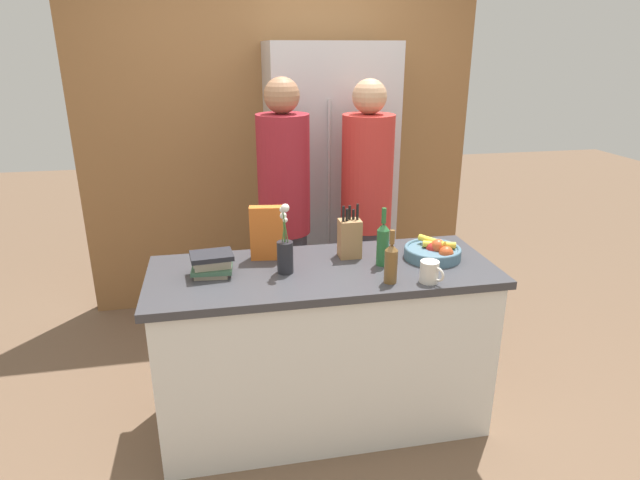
% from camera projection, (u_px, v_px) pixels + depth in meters
% --- Properties ---
extents(ground_plane, '(14.00, 14.00, 0.00)m').
position_uv_depth(ground_plane, '(323.00, 416.00, 2.96)').
color(ground_plane, brown).
extents(kitchen_island, '(1.72, 0.68, 0.89)m').
position_uv_depth(kitchen_island, '(323.00, 346.00, 2.81)').
color(kitchen_island, silver).
rests_on(kitchen_island, ground_plane).
extents(back_wall_wood, '(2.92, 0.12, 2.60)m').
position_uv_depth(back_wall_wood, '(280.00, 136.00, 4.02)').
color(back_wall_wood, olive).
rests_on(back_wall_wood, ground_plane).
extents(refrigerator, '(0.85, 0.63, 1.97)m').
position_uv_depth(refrigerator, '(328.00, 186.00, 3.85)').
color(refrigerator, '#B7B7BC').
rests_on(refrigerator, ground_plane).
extents(fruit_bowl, '(0.29, 0.29, 0.11)m').
position_uv_depth(fruit_bowl, '(434.00, 251.00, 2.77)').
color(fruit_bowl, slate).
rests_on(fruit_bowl, kitchen_island).
extents(knife_block, '(0.11, 0.10, 0.28)m').
position_uv_depth(knife_block, '(350.00, 238.00, 2.77)').
color(knife_block, '#A87A4C').
rests_on(knife_block, kitchen_island).
extents(flower_vase, '(0.08, 0.08, 0.35)m').
position_uv_depth(flower_vase, '(285.00, 251.00, 2.57)').
color(flower_vase, '#232328').
rests_on(flower_vase, kitchen_island).
extents(cereal_box, '(0.18, 0.08, 0.28)m').
position_uv_depth(cereal_box, '(267.00, 233.00, 2.74)').
color(cereal_box, orange).
rests_on(cereal_box, kitchen_island).
extents(coffee_mug, '(0.09, 0.12, 0.10)m').
position_uv_depth(coffee_mug, '(430.00, 272.00, 2.49)').
color(coffee_mug, silver).
rests_on(coffee_mug, kitchen_island).
extents(book_stack, '(0.21, 0.17, 0.11)m').
position_uv_depth(book_stack, '(212.00, 264.00, 2.56)').
color(book_stack, '#B7A88E').
rests_on(book_stack, kitchen_island).
extents(bottle_oil, '(0.06, 0.06, 0.26)m').
position_uv_depth(bottle_oil, '(391.00, 262.00, 2.47)').
color(bottle_oil, brown).
rests_on(bottle_oil, kitchen_island).
extents(bottle_vinegar, '(0.06, 0.06, 0.30)m').
position_uv_depth(bottle_vinegar, '(383.00, 243.00, 2.67)').
color(bottle_vinegar, '#286633').
rests_on(bottle_vinegar, kitchen_island).
extents(person_at_sink, '(0.31, 0.31, 1.77)m').
position_uv_depth(person_at_sink, '(284.00, 207.00, 3.24)').
color(person_at_sink, '#383842').
rests_on(person_at_sink, ground_plane).
extents(person_in_blue, '(0.32, 0.32, 1.76)m').
position_uv_depth(person_in_blue, '(366.00, 205.00, 3.34)').
color(person_in_blue, '#383842').
rests_on(person_in_blue, ground_plane).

